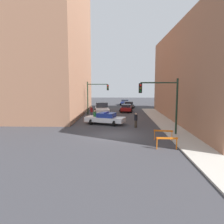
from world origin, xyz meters
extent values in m
plane|color=#38383D|center=(0.00, 0.00, 0.00)|extent=(120.00, 120.00, 0.00)
cube|color=#B2ADA3|center=(6.20, 0.00, 0.06)|extent=(2.40, 44.00, 0.12)
cube|color=#93664C|center=(-12.00, 14.00, 10.57)|extent=(14.00, 20.00, 21.15)
cube|color=#93664C|center=(13.40, 8.00, 5.97)|extent=(12.00, 28.00, 11.94)
cylinder|color=black|center=(5.90, 0.26, 2.72)|extent=(0.18, 0.18, 5.20)
cylinder|color=black|center=(4.20, 0.26, 4.92)|extent=(3.40, 0.12, 0.12)
cube|color=black|center=(2.50, 0.26, 4.42)|extent=(0.30, 0.22, 0.90)
sphere|color=red|center=(2.50, 0.11, 4.69)|extent=(0.18, 0.18, 0.18)
sphere|color=#4C3D0C|center=(2.50, 0.11, 4.42)|extent=(0.18, 0.18, 0.18)
sphere|color=#0C4219|center=(2.50, 0.11, 4.15)|extent=(0.18, 0.18, 0.18)
cylinder|color=black|center=(-4.40, 14.41, 2.60)|extent=(0.18, 0.18, 5.20)
cylinder|color=black|center=(-2.80, 14.41, 4.80)|extent=(3.20, 0.12, 0.12)
cube|color=black|center=(-1.20, 14.41, 4.30)|extent=(0.30, 0.22, 0.90)
sphere|color=red|center=(-1.20, 14.27, 4.57)|extent=(0.18, 0.18, 0.18)
sphere|color=#4C3D0C|center=(-1.20, 14.27, 4.30)|extent=(0.18, 0.18, 0.18)
sphere|color=#0C4219|center=(-1.20, 14.27, 4.03)|extent=(0.18, 0.18, 0.18)
cube|color=white|center=(-1.13, 5.72, 0.60)|extent=(5.04, 3.20, 0.55)
cube|color=navy|center=(-0.95, 5.66, 1.14)|extent=(2.38, 2.15, 0.52)
cylinder|color=black|center=(-2.78, 5.35, 0.33)|extent=(0.41, 0.70, 0.66)
cylinder|color=black|center=(-2.26, 6.98, 0.33)|extent=(0.41, 0.70, 0.66)
cylinder|color=black|center=(0.00, 4.46, 0.33)|extent=(0.41, 0.70, 0.66)
cylinder|color=black|center=(0.52, 6.08, 0.33)|extent=(0.41, 0.70, 0.66)
cube|color=#2633BF|center=(-0.95, 5.66, 1.46)|extent=(0.61, 1.38, 0.12)
cube|color=silver|center=(-2.08, 13.87, 0.75)|extent=(2.62, 5.60, 0.70)
cube|color=#2D333D|center=(-2.21, 14.94, 1.50)|extent=(2.03, 1.93, 0.80)
cylinder|color=black|center=(-3.19, 15.42, 0.40)|extent=(0.83, 0.35, 0.80)
cylinder|color=black|center=(-1.36, 15.64, 0.40)|extent=(0.83, 0.35, 0.80)
cylinder|color=black|center=(-2.80, 12.09, 0.40)|extent=(0.83, 0.35, 0.80)
cylinder|color=black|center=(-0.97, 12.31, 0.40)|extent=(0.83, 0.35, 0.80)
cube|color=maroon|center=(1.83, 18.00, 0.57)|extent=(2.03, 4.39, 0.52)
cube|color=#232833|center=(1.82, 17.83, 1.07)|extent=(1.68, 1.89, 0.48)
cylinder|color=black|center=(1.08, 19.38, 0.31)|extent=(0.63, 0.25, 0.62)
cylinder|color=black|center=(2.73, 19.29, 0.31)|extent=(0.63, 0.25, 0.62)
cylinder|color=black|center=(0.93, 16.71, 0.31)|extent=(0.63, 0.25, 0.62)
cylinder|color=black|center=(2.59, 16.62, 0.31)|extent=(0.63, 0.25, 0.62)
cube|color=#474C51|center=(2.55, 24.59, 0.57)|extent=(2.04, 4.40, 0.52)
cube|color=#232833|center=(2.56, 24.42, 1.07)|extent=(1.68, 1.89, 0.48)
cylinder|color=black|center=(1.65, 25.88, 0.31)|extent=(0.63, 0.25, 0.62)
cylinder|color=black|center=(3.30, 25.97, 0.31)|extent=(0.63, 0.25, 0.62)
cylinder|color=black|center=(1.80, 23.22, 0.31)|extent=(0.63, 0.25, 0.62)
cylinder|color=black|center=(3.45, 23.31, 0.31)|extent=(0.63, 0.25, 0.62)
cube|color=navy|center=(2.07, 30.99, 0.57)|extent=(2.15, 4.43, 0.52)
cube|color=#232833|center=(2.05, 30.81, 1.07)|extent=(1.73, 1.93, 0.48)
cylinder|color=black|center=(1.35, 32.38, 0.31)|extent=(0.64, 0.27, 0.62)
cylinder|color=black|center=(3.00, 32.25, 0.31)|extent=(0.64, 0.27, 0.62)
cylinder|color=black|center=(1.13, 29.73, 0.31)|extent=(0.64, 0.27, 0.62)
cylinder|color=black|center=(2.78, 29.59, 0.31)|extent=(0.64, 0.27, 0.62)
cylinder|color=black|center=(-2.41, 6.20, 0.41)|extent=(0.31, 0.31, 0.82)
cylinder|color=#236633|center=(-2.41, 6.20, 1.13)|extent=(0.40, 0.40, 0.62)
sphere|color=tan|center=(-2.41, 6.20, 1.55)|extent=(0.25, 0.25, 0.22)
cylinder|color=#474C66|center=(-3.39, 10.98, 0.41)|extent=(0.40, 0.40, 0.82)
cylinder|color=maroon|center=(-3.39, 10.98, 1.13)|extent=(0.51, 0.51, 0.62)
sphere|color=tan|center=(-3.39, 10.98, 1.55)|extent=(0.31, 0.31, 0.22)
cylinder|color=#382D23|center=(2.40, 3.77, 0.41)|extent=(0.35, 0.35, 0.82)
cylinder|color=black|center=(2.40, 3.77, 1.13)|extent=(0.44, 0.44, 0.62)
sphere|color=tan|center=(2.40, 3.77, 1.55)|extent=(0.27, 0.27, 0.22)
cube|color=orange|center=(4.04, -4.33, 0.83)|extent=(1.60, 0.10, 0.14)
cube|color=orange|center=(3.32, -4.31, 0.45)|extent=(0.05, 0.16, 0.90)
cube|color=orange|center=(4.76, -4.35, 0.45)|extent=(0.05, 0.16, 0.90)
cube|color=orange|center=(4.31, -1.74, 0.83)|extent=(1.59, 0.30, 0.14)
cube|color=orange|center=(3.60, -1.63, 0.45)|extent=(0.07, 0.17, 0.90)
cube|color=orange|center=(5.02, -1.85, 0.45)|extent=(0.07, 0.17, 0.90)
camera|label=1|loc=(0.45, -20.11, 4.75)|focal=35.00mm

